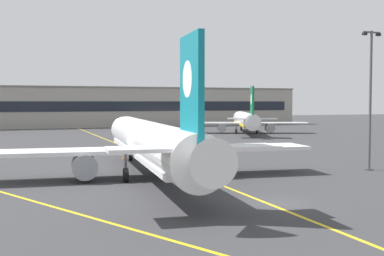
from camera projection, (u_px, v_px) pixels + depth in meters
ground_plane at (276, 203)px, 35.90m from camera, size 400.00×400.00×0.00m
taxiway_centreline at (155, 159)px, 63.82m from camera, size 4.25×179.96×0.01m
taxiway_lead_in_stripe at (75, 213)px, 32.70m from camera, size 24.98×54.80×0.01m
airliner_foreground at (151, 143)px, 47.43m from camera, size 32.34×41.49×11.65m
airliner_background at (246, 120)px, 114.92m from camera, size 28.08×35.33×10.41m
apron_lamp_post at (370, 98)px, 52.87m from camera, size 2.24×0.90×14.77m
safety_cone_by_nose_gear at (124, 157)px, 63.91m from camera, size 0.44×0.44×0.55m
terminal_building at (47, 107)px, 139.50m from camera, size 152.64×12.40×11.61m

